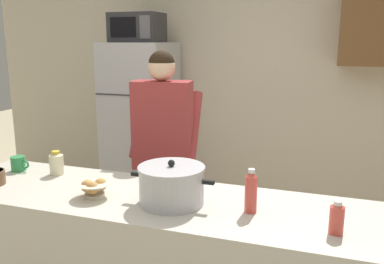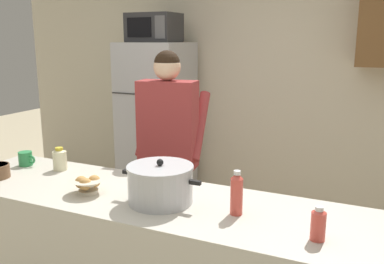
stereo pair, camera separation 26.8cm
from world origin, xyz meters
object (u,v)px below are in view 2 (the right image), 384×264
(refrigerator, at_px, (157,127))
(bottle_mid_counter, at_px, (60,159))
(coffee_mug, at_px, (26,159))
(bottle_far_corner, at_px, (318,224))
(microwave, at_px, (154,28))
(bread_bowl, at_px, (88,184))
(cooking_pot, at_px, (160,184))
(bottle_near_edge, at_px, (237,193))
(person_near_pot, at_px, (168,136))

(refrigerator, distance_m, bottle_mid_counter, 1.70)
(coffee_mug, height_order, bottle_far_corner, bottle_far_corner)
(microwave, relative_size, bottle_mid_counter, 3.16)
(bottle_mid_counter, xyz_separation_m, bottle_far_corner, (1.68, -0.30, 0.00))
(coffee_mug, relative_size, bread_bowl, 0.66)
(microwave, bearing_deg, bottle_mid_counter, -82.21)
(bottle_far_corner, bearing_deg, refrigerator, 133.94)
(bottle_mid_counter, distance_m, bottle_far_corner, 1.70)
(cooking_pot, xyz_separation_m, bread_bowl, (-0.43, -0.06, -0.05))
(coffee_mug, xyz_separation_m, bottle_mid_counter, (0.28, 0.02, 0.03))
(coffee_mug, bearing_deg, bread_bowl, -18.69)
(microwave, xyz_separation_m, bottle_far_corner, (1.91, -1.96, -0.87))
(refrigerator, bearing_deg, microwave, -89.93)
(bottle_far_corner, bearing_deg, coffee_mug, 172.03)
(microwave, relative_size, bottle_near_edge, 2.15)
(refrigerator, height_order, cooking_pot, refrigerator)
(bottle_mid_counter, relative_size, bottle_far_corner, 1.00)
(coffee_mug, distance_m, bottle_near_edge, 1.57)
(person_near_pot, bearing_deg, coffee_mug, -137.05)
(cooking_pot, xyz_separation_m, bottle_near_edge, (0.41, 0.02, 0.01))
(refrigerator, height_order, coffee_mug, refrigerator)
(bottle_mid_counter, bearing_deg, microwave, 97.79)
(cooking_pot, bearing_deg, microwave, 120.34)
(coffee_mug, bearing_deg, bottle_near_edge, -6.04)
(microwave, height_order, person_near_pot, microwave)
(bottle_far_corner, bearing_deg, cooking_pot, 173.70)
(bottle_mid_counter, bearing_deg, cooking_pot, -13.37)
(person_near_pot, relative_size, bottle_near_edge, 7.55)
(refrigerator, distance_m, bread_bowl, 2.06)
(microwave, xyz_separation_m, bottle_near_edge, (1.50, -1.85, -0.84))
(coffee_mug, bearing_deg, refrigerator, 88.23)
(bottle_mid_counter, bearing_deg, coffee_mug, -175.65)
(person_near_pot, bearing_deg, bottle_mid_counter, -124.42)
(person_near_pot, bearing_deg, cooking_pot, -64.53)
(cooking_pot, distance_m, bottle_far_corner, 0.82)
(microwave, height_order, cooking_pot, microwave)
(microwave, distance_m, cooking_pot, 2.32)
(cooking_pot, relative_size, bread_bowl, 2.32)
(person_near_pot, height_order, bread_bowl, person_near_pot)
(microwave, xyz_separation_m, bottle_mid_counter, (0.23, -1.66, -0.87))
(refrigerator, bearing_deg, bottle_far_corner, -46.06)
(cooking_pot, bearing_deg, bottle_far_corner, -6.30)
(refrigerator, height_order, person_near_pot, refrigerator)
(microwave, bearing_deg, bottle_far_corner, -45.75)
(person_near_pot, xyz_separation_m, bottle_mid_counter, (-0.45, -0.66, -0.06))
(cooking_pot, relative_size, bottle_far_corner, 3.01)
(coffee_mug, height_order, bottle_near_edge, bottle_near_edge)
(bottle_mid_counter, height_order, bottle_far_corner, same)
(person_near_pot, bearing_deg, bottle_far_corner, -37.95)
(microwave, distance_m, bottle_near_edge, 2.53)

